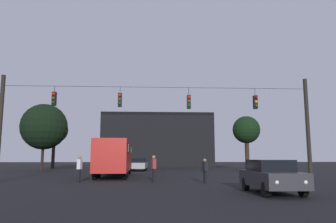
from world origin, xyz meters
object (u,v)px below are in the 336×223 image
(pedestrian_crossing_center, at_px, (80,167))
(pedestrian_crossing_right, at_px, (205,169))
(city_bus, at_px, (115,155))
(tree_left_silhouette, at_px, (44,127))
(car_near_right, at_px, (271,176))
(car_far_left, at_px, (139,164))
(tree_right_far, at_px, (54,130))
(pedestrian_crossing_left, at_px, (154,167))
(tree_behind_building, at_px, (246,130))

(pedestrian_crossing_center, xyz_separation_m, pedestrian_crossing_right, (8.13, -0.84, -0.13))
(city_bus, height_order, tree_left_silhouette, tree_left_silhouette)
(car_near_right, xyz_separation_m, car_far_left, (-6.94, 24.71, 0.00))
(tree_left_silhouette, height_order, tree_right_far, tree_left_silhouette)
(city_bus, height_order, pedestrian_crossing_center, city_bus)
(tree_right_far, bearing_deg, city_bus, -61.07)
(car_near_right, relative_size, pedestrian_crossing_left, 2.47)
(car_near_right, relative_size, car_far_left, 0.98)
(city_bus, height_order, tree_right_far, tree_right_far)
(tree_left_silhouette, height_order, tree_behind_building, tree_left_silhouette)
(pedestrian_crossing_left, relative_size, pedestrian_crossing_center, 1.01)
(tree_right_far, bearing_deg, pedestrian_crossing_left, -61.74)
(pedestrian_crossing_center, distance_m, tree_behind_building, 27.15)
(car_far_left, xyz_separation_m, tree_right_far, (-13.10, 9.67, 4.85))
(car_far_left, xyz_separation_m, pedestrian_crossing_left, (1.63, -17.72, 0.21))
(city_bus, bearing_deg, pedestrian_crossing_center, -102.70)
(car_near_right, height_order, pedestrian_crossing_right, pedestrian_crossing_right)
(pedestrian_crossing_left, bearing_deg, car_near_right, -52.74)
(car_far_left, height_order, pedestrian_crossing_right, pedestrian_crossing_right)
(pedestrian_crossing_left, bearing_deg, pedestrian_crossing_right, -16.74)
(city_bus, bearing_deg, car_near_right, -57.85)
(pedestrian_crossing_left, xyz_separation_m, pedestrian_crossing_right, (3.27, -0.98, -0.14))
(car_far_left, bearing_deg, car_near_right, -74.31)
(car_near_right, xyz_separation_m, tree_left_silhouette, (-18.70, 25.50, 4.57))
(pedestrian_crossing_right, relative_size, tree_right_far, 0.20)
(car_near_right, bearing_deg, car_far_left, 105.69)
(city_bus, height_order, tree_behind_building, tree_behind_building)
(pedestrian_crossing_center, height_order, tree_behind_building, tree_behind_building)
(car_near_right, distance_m, pedestrian_crossing_right, 6.34)
(car_far_left, distance_m, pedestrian_crossing_center, 18.15)
(pedestrian_crossing_center, bearing_deg, car_near_right, -33.94)
(car_near_right, distance_m, tree_left_silhouette, 31.95)
(car_near_right, bearing_deg, city_bus, 122.15)
(car_far_left, height_order, pedestrian_crossing_left, pedestrian_crossing_left)
(pedestrian_crossing_left, bearing_deg, car_far_left, 95.24)
(car_near_right, distance_m, car_far_left, 25.66)
(city_bus, bearing_deg, pedestrian_crossing_left, -63.82)
(pedestrian_crossing_center, bearing_deg, pedestrian_crossing_left, 1.66)
(city_bus, height_order, pedestrian_crossing_left, city_bus)
(pedestrian_crossing_left, bearing_deg, tree_left_silhouette, 125.86)
(city_bus, distance_m, car_far_left, 11.17)
(car_far_left, relative_size, tree_behind_building, 0.62)
(pedestrian_crossing_left, distance_m, pedestrian_crossing_right, 3.42)
(pedestrian_crossing_right, height_order, tree_right_far, tree_right_far)
(pedestrian_crossing_right, bearing_deg, car_far_left, 104.68)
(pedestrian_crossing_right, bearing_deg, car_near_right, -71.22)
(car_far_left, bearing_deg, pedestrian_crossing_left, -84.76)
(pedestrian_crossing_right, bearing_deg, pedestrian_crossing_center, 174.08)
(pedestrian_crossing_center, xyz_separation_m, tree_behind_building, (17.35, 20.46, 4.21))
(car_far_left, xyz_separation_m, tree_left_silhouette, (-11.76, 0.80, 4.57))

